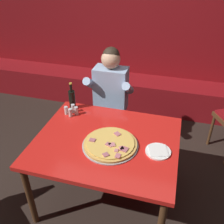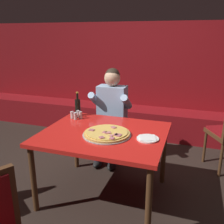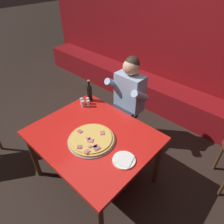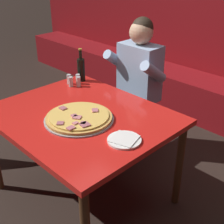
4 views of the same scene
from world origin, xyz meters
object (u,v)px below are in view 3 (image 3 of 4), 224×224
(plate_white_paper, at_px, (124,160))
(diner_seated_blue_shirt, at_px, (125,100))
(shaker_oregano, at_px, (88,101))
(shaker_parmesan, at_px, (88,104))
(pizza, at_px, (92,139))
(shaker_black_pepper, at_px, (82,101))
(shaker_red_pepper_flakes, at_px, (83,104))
(beer_bottle, at_px, (90,93))
(main_dining_table, at_px, (93,140))

(plate_white_paper, distance_m, diner_seated_blue_shirt, 1.05)
(shaker_oregano, relative_size, shaker_parmesan, 1.00)
(pizza, distance_m, plate_white_paper, 0.40)
(shaker_parmesan, bearing_deg, plate_white_paper, -21.86)
(shaker_black_pepper, xyz_separation_m, shaker_red_pepper_flakes, (0.06, -0.03, 0.00))
(diner_seated_blue_shirt, bearing_deg, shaker_oregano, -120.35)
(beer_bottle, xyz_separation_m, shaker_parmesan, (0.08, -0.10, -0.07))
(beer_bottle, distance_m, shaker_red_pepper_flakes, 0.17)
(beer_bottle, distance_m, shaker_parmesan, 0.15)
(pizza, height_order, beer_bottle, beer_bottle)
(main_dining_table, relative_size, pizza, 2.60)
(plate_white_paper, bearing_deg, shaker_parmesan, 158.14)
(beer_bottle, height_order, shaker_oregano, beer_bottle)
(shaker_black_pepper, bearing_deg, shaker_oregano, 48.94)
(pizza, relative_size, plate_white_paper, 2.28)
(diner_seated_blue_shirt, bearing_deg, shaker_black_pepper, -121.77)
(beer_bottle, bearing_deg, shaker_red_pepper_flakes, -75.06)
(diner_seated_blue_shirt, bearing_deg, plate_white_paper, -51.04)
(main_dining_table, xyz_separation_m, plate_white_paper, (0.46, -0.04, 0.08))
(main_dining_table, distance_m, shaker_oregano, 0.58)
(beer_bottle, bearing_deg, plate_white_paper, -25.35)
(pizza, distance_m, shaker_parmesan, 0.60)
(pizza, distance_m, diner_seated_blue_shirt, 0.88)
(pizza, xyz_separation_m, diner_seated_blue_shirt, (-0.26, 0.84, -0.05))
(beer_bottle, relative_size, shaker_oregano, 3.40)
(plate_white_paper, relative_size, shaker_oregano, 2.44)
(main_dining_table, bearing_deg, diner_seated_blue_shirt, 104.64)
(plate_white_paper, relative_size, shaker_red_pepper_flakes, 2.44)
(shaker_oregano, xyz_separation_m, shaker_parmesan, (0.05, -0.03, 0.00))
(shaker_red_pepper_flakes, bearing_deg, shaker_parmesan, 47.87)
(pizza, xyz_separation_m, shaker_parmesan, (-0.46, 0.37, 0.02))
(plate_white_paper, xyz_separation_m, shaker_parmesan, (-0.86, 0.35, 0.03))
(plate_white_paper, distance_m, beer_bottle, 1.05)
(plate_white_paper, bearing_deg, main_dining_table, 175.26)
(shaker_parmesan, height_order, diner_seated_blue_shirt, diner_seated_blue_shirt)
(main_dining_table, distance_m, beer_bottle, 0.67)
(shaker_oregano, height_order, diner_seated_blue_shirt, diner_seated_blue_shirt)
(plate_white_paper, relative_size, diner_seated_blue_shirt, 0.16)
(shaker_parmesan, bearing_deg, diner_seated_blue_shirt, 66.42)
(shaker_black_pepper, bearing_deg, plate_white_paper, -18.54)
(shaker_black_pepper, distance_m, shaker_red_pepper_flakes, 0.06)
(shaker_black_pepper, xyz_separation_m, diner_seated_blue_shirt, (0.30, 0.49, -0.07))
(main_dining_table, height_order, shaker_red_pepper_flakes, shaker_red_pepper_flakes)
(shaker_parmesan, xyz_separation_m, shaker_red_pepper_flakes, (-0.04, -0.05, 0.00))
(shaker_oregano, relative_size, shaker_black_pepper, 1.00)
(main_dining_table, height_order, shaker_parmesan, shaker_parmesan)
(main_dining_table, distance_m, shaker_parmesan, 0.52)
(shaker_parmesan, distance_m, shaker_black_pepper, 0.10)
(shaker_black_pepper, bearing_deg, diner_seated_blue_shirt, 58.23)
(plate_white_paper, bearing_deg, shaker_black_pepper, 161.46)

